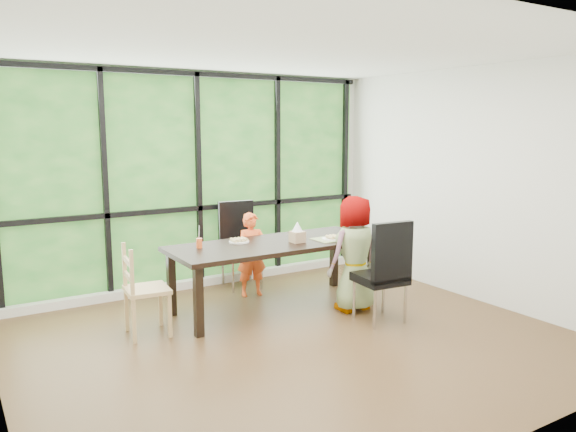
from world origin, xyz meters
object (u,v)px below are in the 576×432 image
(orange_cup, at_px, (199,243))
(tissue_box, at_px, (297,237))
(chair_interior_leather, at_px, (380,271))
(white_mug, at_px, (350,229))
(dining_table, at_px, (276,275))
(plate_far, at_px, (239,242))
(chair_window_leather, at_px, (242,245))
(child_older, at_px, (355,254))
(child_toddler, at_px, (252,254))
(green_cup, at_px, (360,232))
(chair_end_beech, at_px, (147,290))
(plate_near, at_px, (333,239))

(orange_cup, distance_m, tissue_box, 1.08)
(chair_interior_leather, xyz_separation_m, tissue_box, (-0.49, 0.83, 0.27))
(chair_interior_leather, xyz_separation_m, white_mug, (0.37, 0.97, 0.25))
(dining_table, relative_size, plate_far, 10.48)
(dining_table, xyz_separation_m, chair_window_leather, (0.06, 0.94, 0.17))
(chair_interior_leather, distance_m, orange_cup, 1.92)
(chair_interior_leather, height_order, child_older, child_older)
(child_toddler, xyz_separation_m, tissue_box, (0.21, -0.69, 0.31))
(green_cup, distance_m, white_mug, 0.28)
(chair_window_leather, relative_size, chair_interior_leather, 1.00)
(chair_interior_leather, distance_m, chair_end_beech, 2.36)
(dining_table, height_order, white_mug, white_mug)
(plate_far, bearing_deg, chair_end_beech, -167.56)
(dining_table, bearing_deg, tissue_box, -30.69)
(orange_cup, bearing_deg, white_mug, -4.77)
(child_toddler, bearing_deg, green_cup, -28.64)
(chair_interior_leather, relative_size, plate_near, 4.25)
(child_toddler, bearing_deg, plate_far, -123.96)
(dining_table, relative_size, orange_cup, 23.15)
(dining_table, height_order, plate_far, plate_far)
(chair_end_beech, bearing_deg, plate_near, -89.58)
(plate_far, bearing_deg, green_cup, -18.94)
(dining_table, distance_m, chair_end_beech, 1.48)
(child_older, height_order, green_cup, child_older)
(chair_window_leather, bearing_deg, child_older, -59.84)
(chair_interior_leather, bearing_deg, green_cup, -107.84)
(chair_interior_leather, xyz_separation_m, plate_far, (-1.04, 1.16, 0.22))
(chair_window_leather, distance_m, green_cup, 1.54)
(child_older, xyz_separation_m, plate_far, (-1.04, 0.74, 0.12))
(white_mug, bearing_deg, chair_end_beech, -178.60)
(child_toddler, bearing_deg, tissue_box, -62.68)
(child_older, xyz_separation_m, plate_near, (-0.07, 0.31, 0.12))
(dining_table, bearing_deg, orange_cup, 167.67)
(chair_interior_leather, relative_size, chair_end_beech, 1.20)
(dining_table, relative_size, plate_near, 9.31)
(dining_table, distance_m, plate_near, 0.77)
(plate_near, distance_m, tissue_box, 0.43)
(chair_window_leather, distance_m, plate_near, 1.30)
(tissue_box, bearing_deg, green_cup, -9.11)
(plate_near, relative_size, green_cup, 2.43)
(dining_table, height_order, orange_cup, orange_cup)
(child_toddler, height_order, plate_near, child_toddler)
(orange_cup, xyz_separation_m, white_mug, (1.90, -0.16, -0.01))
(orange_cup, bearing_deg, green_cup, -13.27)
(orange_cup, relative_size, white_mug, 1.21)
(orange_cup, bearing_deg, plate_near, -15.25)
(chair_end_beech, distance_m, child_older, 2.24)
(tissue_box, bearing_deg, orange_cup, 163.64)
(chair_end_beech, xyz_separation_m, orange_cup, (0.65, 0.22, 0.35))
(child_toddler, height_order, orange_cup, child_toddler)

